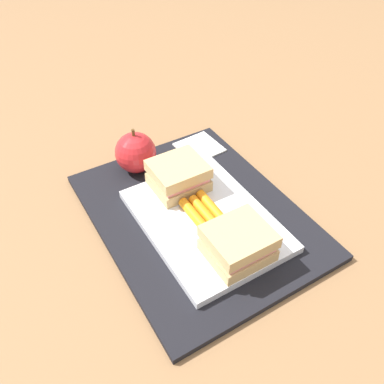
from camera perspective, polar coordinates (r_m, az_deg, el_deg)
ground_plane at (r=0.61m, az=0.60°, el=-3.55°), size 2.40×2.40×0.00m
lunchbag_mat at (r=0.61m, az=0.60°, el=-3.23°), size 0.36×0.28×0.01m
food_tray at (r=0.59m, az=1.89°, el=-3.99°), size 0.23×0.17×0.01m
sandwich_half_left at (r=0.53m, az=6.54°, el=-7.19°), size 0.07×0.08×0.04m
sandwich_half_right at (r=0.62m, az=-1.94°, el=2.33°), size 0.07×0.08×0.04m
carrot_sticks_bundle at (r=0.58m, az=1.88°, el=-3.07°), size 0.08×0.04×0.02m
apple at (r=0.67m, az=-7.97°, el=5.54°), size 0.07×0.07×0.08m
paper_napkin at (r=0.73m, az=1.04°, el=6.32°), size 0.07×0.07×0.00m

